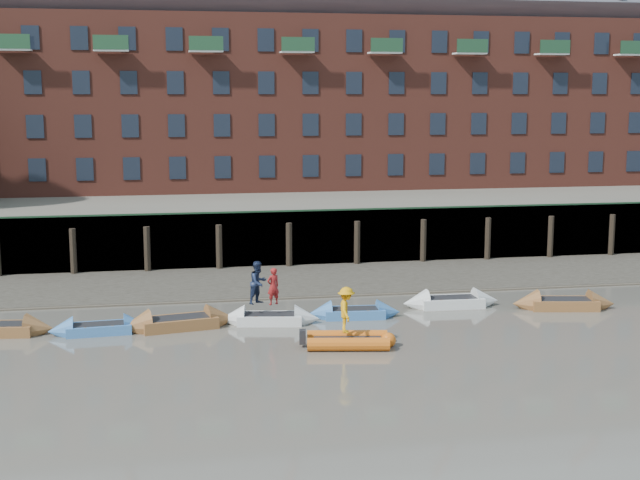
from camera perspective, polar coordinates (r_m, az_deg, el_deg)
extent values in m
plane|color=#5E5A50|center=(31.17, 7.60, -9.29)|extent=(220.00, 220.00, 0.00)
cube|color=#3D382F|center=(48.02, 1.03, -2.55)|extent=(110.00, 8.00, 0.50)
cube|color=#4C4336|center=(44.77, 1.88, -3.43)|extent=(110.00, 1.60, 0.10)
cube|color=#2D2A26|center=(51.98, 0.08, 0.17)|extent=(110.00, 0.80, 3.20)
cylinder|color=black|center=(50.79, -15.52, -0.74)|extent=(0.36, 0.36, 2.60)
cylinder|color=black|center=(50.57, -11.00, -0.61)|extent=(0.36, 0.36, 2.60)
cylinder|color=black|center=(50.66, -6.47, -0.48)|extent=(0.36, 0.36, 2.60)
cylinder|color=black|center=(51.08, -1.99, -0.34)|extent=(0.36, 0.36, 2.60)
cylinder|color=black|center=(51.79, 2.39, -0.21)|extent=(0.36, 0.36, 2.60)
cylinder|color=black|center=(52.80, 6.63, -0.08)|extent=(0.36, 0.36, 2.60)
cylinder|color=black|center=(54.09, 10.69, 0.04)|extent=(0.36, 0.36, 2.60)
cylinder|color=black|center=(55.64, 14.54, 0.16)|extent=(0.36, 0.36, 2.60)
cylinder|color=black|center=(57.42, 18.17, 0.27)|extent=(0.36, 0.36, 2.60)
cube|color=#264C2D|center=(51.45, 0.14, 1.93)|extent=(110.00, 0.06, 0.10)
cube|color=#5E594D|center=(65.26, -2.06, 2.05)|extent=(110.00, 28.00, 3.20)
cube|color=brown|center=(65.72, -2.23, 8.75)|extent=(80.00, 10.00, 12.00)
cube|color=#42444C|center=(66.03, -2.27, 15.01)|extent=(80.60, 15.56, 15.56)
cube|color=black|center=(60.75, -17.64, 4.30)|extent=(1.10, 0.12, 1.50)
cube|color=black|center=(60.44, -14.81, 4.40)|extent=(1.10, 0.12, 1.50)
cube|color=black|center=(60.28, -11.96, 4.50)|extent=(1.10, 0.12, 1.50)
cube|color=black|center=(60.26, -9.10, 4.58)|extent=(1.10, 0.12, 1.50)
cube|color=black|center=(60.40, -6.25, 4.65)|extent=(1.10, 0.12, 1.50)
cube|color=black|center=(60.68, -3.41, 4.72)|extent=(1.10, 0.12, 1.50)
cube|color=black|center=(61.11, -0.61, 4.76)|extent=(1.10, 0.12, 1.50)
cube|color=black|center=(61.68, 2.15, 4.80)|extent=(1.10, 0.12, 1.50)
cube|color=black|center=(62.40, 4.85, 4.83)|extent=(1.10, 0.12, 1.50)
cube|color=black|center=(63.24, 7.48, 4.84)|extent=(1.10, 0.12, 1.50)
cube|color=black|center=(64.22, 10.04, 4.85)|extent=(1.10, 0.12, 1.50)
cube|color=black|center=(65.32, 12.52, 4.84)|extent=(1.10, 0.12, 1.50)
cube|color=black|center=(66.53, 14.91, 4.83)|extent=(1.10, 0.12, 1.50)
cube|color=black|center=(67.86, 17.22, 4.81)|extent=(1.10, 0.12, 1.50)
cube|color=black|center=(69.29, 19.43, 4.78)|extent=(1.10, 0.12, 1.50)
cube|color=black|center=(60.59, -17.77, 6.93)|extent=(1.10, 0.12, 1.50)
cube|color=black|center=(60.28, -14.93, 7.05)|extent=(1.10, 0.12, 1.50)
cube|color=black|center=(60.11, -12.05, 7.16)|extent=(1.10, 0.12, 1.50)
cube|color=black|center=(60.10, -9.17, 7.24)|extent=(1.10, 0.12, 1.50)
cube|color=black|center=(60.23, -6.30, 7.31)|extent=(1.10, 0.12, 1.50)
cube|color=black|center=(60.52, -3.44, 7.36)|extent=(1.10, 0.12, 1.50)
cube|color=black|center=(60.95, -0.61, 7.39)|extent=(1.10, 0.12, 1.50)
cube|color=black|center=(61.52, 2.16, 7.40)|extent=(1.10, 0.12, 1.50)
cube|color=black|center=(62.24, 4.89, 7.40)|extent=(1.10, 0.12, 1.50)
cube|color=black|center=(63.08, 7.54, 7.38)|extent=(1.10, 0.12, 1.50)
cube|color=black|center=(64.06, 10.12, 7.34)|extent=(1.10, 0.12, 1.50)
cube|color=black|center=(65.16, 12.61, 7.30)|extent=(1.10, 0.12, 1.50)
cube|color=black|center=(66.38, 15.02, 7.24)|extent=(1.10, 0.12, 1.50)
cube|color=black|center=(67.71, 17.33, 7.17)|extent=(1.10, 0.12, 1.50)
cube|color=black|center=(69.15, 19.56, 7.09)|extent=(1.10, 0.12, 1.50)
cube|color=black|center=(60.55, -17.91, 9.58)|extent=(1.10, 0.12, 1.50)
cube|color=black|center=(60.24, -15.04, 9.71)|extent=(1.10, 0.12, 1.50)
cube|color=black|center=(60.08, -12.15, 9.82)|extent=(1.10, 0.12, 1.50)
cube|color=black|center=(60.06, -9.24, 9.91)|extent=(1.10, 0.12, 1.50)
cube|color=black|center=(60.20, -6.34, 9.97)|extent=(1.10, 0.12, 1.50)
cube|color=black|center=(60.48, -3.47, 10.01)|extent=(1.10, 0.12, 1.50)
cube|color=black|center=(60.91, -0.62, 10.02)|extent=(1.10, 0.12, 1.50)
cube|color=black|center=(61.49, 2.18, 10.01)|extent=(1.10, 0.12, 1.50)
cube|color=black|center=(62.20, 4.92, 9.98)|extent=(1.10, 0.12, 1.50)
cube|color=black|center=(63.05, 7.59, 9.92)|extent=(1.10, 0.12, 1.50)
cube|color=black|center=(64.03, 10.19, 9.85)|extent=(1.10, 0.12, 1.50)
cube|color=black|center=(65.13, 12.70, 9.76)|extent=(1.10, 0.12, 1.50)
cube|color=black|center=(66.35, 15.12, 9.65)|extent=(1.10, 0.12, 1.50)
cube|color=black|center=(67.68, 17.45, 9.54)|extent=(1.10, 0.12, 1.50)
cube|color=black|center=(69.12, 19.68, 9.41)|extent=(1.10, 0.12, 1.50)
cube|color=black|center=(60.65, -18.04, 12.22)|extent=(1.10, 0.12, 1.50)
cube|color=black|center=(60.34, -15.16, 12.37)|extent=(1.10, 0.12, 1.50)
cube|color=black|center=(60.17, -12.24, 12.49)|extent=(1.10, 0.12, 1.50)
cube|color=black|center=(60.16, -9.32, 12.58)|extent=(1.10, 0.12, 1.50)
cube|color=black|center=(60.29, -6.39, 12.63)|extent=(1.10, 0.12, 1.50)
cube|color=black|center=(60.58, -3.49, 12.66)|extent=(1.10, 0.12, 1.50)
cube|color=black|center=(61.01, -0.62, 12.65)|extent=(1.10, 0.12, 1.50)
cube|color=black|center=(61.58, 2.20, 12.62)|extent=(1.10, 0.12, 1.50)
cube|color=black|center=(62.30, 4.96, 12.55)|extent=(1.10, 0.12, 1.50)
cube|color=black|center=(63.14, 7.65, 12.46)|extent=(1.10, 0.12, 1.50)
cube|color=black|center=(64.12, 10.26, 12.35)|extent=(1.10, 0.12, 1.50)
cube|color=black|center=(65.22, 12.79, 12.22)|extent=(1.10, 0.12, 1.50)
cube|color=black|center=(66.44, 15.23, 12.07)|extent=(1.10, 0.12, 1.50)
cube|color=black|center=(67.77, 17.57, 11.90)|extent=(1.10, 0.12, 1.50)
cube|color=black|center=(69.20, 19.81, 11.72)|extent=(1.10, 0.12, 1.50)
cone|color=brown|center=(39.06, -17.48, -5.44)|extent=(1.32, 1.48, 1.34)
cube|color=#3C72B3|center=(38.50, -13.97, -5.53)|extent=(2.73, 1.38, 0.41)
cone|color=#3C72B3|center=(38.53, -11.66, -5.43)|extent=(1.11, 1.26, 1.20)
cone|color=#3C72B3|center=(38.54, -16.28, -5.62)|extent=(1.11, 1.26, 1.20)
cube|color=black|center=(38.46, -13.98, -5.26)|extent=(2.26, 1.05, 0.06)
cube|color=brown|center=(38.62, -9.01, -5.26)|extent=(3.39, 2.01, 0.50)
cone|color=brown|center=(39.03, -6.34, -5.04)|extent=(1.48, 1.64, 1.43)
cone|color=brown|center=(38.29, -11.73, -5.47)|extent=(1.48, 1.64, 1.43)
cube|color=black|center=(38.56, -9.02, -4.93)|extent=(2.80, 1.56, 0.06)
cube|color=silver|center=(38.99, -3.24, -5.06)|extent=(2.95, 1.69, 0.44)
cone|color=silver|center=(38.96, -0.84, -5.05)|extent=(1.27, 1.42, 1.26)
cone|color=silver|center=(39.09, -5.63, -5.05)|extent=(1.27, 1.42, 1.26)
cube|color=black|center=(38.94, -3.24, -4.78)|extent=(2.44, 1.31, 0.06)
cube|color=#3C72B3|center=(40.00, 2.21, -4.69)|extent=(2.75, 1.41, 0.42)
cone|color=#3C72B3|center=(40.24, 4.41, -4.63)|extent=(1.13, 1.28, 1.21)
cone|color=#3C72B3|center=(39.81, -0.02, -4.75)|extent=(1.13, 1.28, 1.21)
cube|color=black|center=(39.95, 2.21, -4.43)|extent=(2.29, 1.07, 0.06)
cube|color=silver|center=(42.38, 8.37, -3.95)|extent=(2.99, 1.41, 0.46)
cone|color=silver|center=(42.92, 10.58, -3.84)|extent=(1.18, 1.36, 1.34)
cone|color=silver|center=(41.91, 6.11, -4.05)|extent=(1.18, 1.36, 1.34)
cube|color=black|center=(42.34, 8.38, -3.67)|extent=(2.49, 1.06, 0.06)
cube|color=brown|center=(43.08, 15.32, -3.96)|extent=(3.25, 1.90, 0.48)
cone|color=brown|center=(43.58, 17.58, -3.91)|extent=(1.41, 1.57, 1.38)
cone|color=brown|center=(42.65, 13.00, -4.00)|extent=(1.41, 1.57, 1.38)
cube|color=black|center=(43.03, 15.33, -3.67)|extent=(2.69, 1.47, 0.06)
cylinder|color=#CD5D14|center=(36.01, 1.75, -6.19)|extent=(3.26, 1.05, 0.53)
cylinder|color=#CD5D14|center=(34.93, 1.83, -6.69)|extent=(3.26, 1.05, 0.53)
sphere|color=#CD5D14|center=(35.58, 4.39, -6.41)|extent=(0.61, 0.61, 0.61)
cube|color=black|center=(35.47, 1.79, -6.44)|extent=(2.80, 1.35, 0.18)
imported|color=maroon|center=(38.69, -3.02, -2.97)|extent=(0.70, 0.60, 1.63)
imported|color=#19233F|center=(38.84, -3.97, -2.73)|extent=(1.17, 1.14, 1.89)
imported|color=orange|center=(35.23, 1.70, -4.49)|extent=(0.84, 1.27, 1.83)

